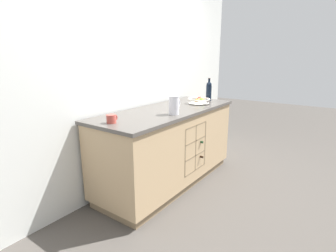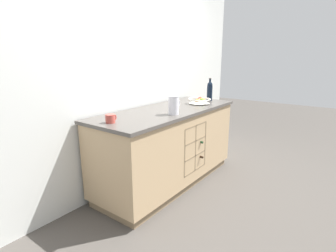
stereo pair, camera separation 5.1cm
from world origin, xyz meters
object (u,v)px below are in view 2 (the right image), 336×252
(white_pitcher, at_px, (174,105))
(standing_wine_bottle, at_px, (210,91))
(ceramic_mug, at_px, (110,119))
(fruit_bowl, at_px, (200,100))

(white_pitcher, xyz_separation_m, standing_wine_bottle, (1.04, 0.12, 0.04))
(white_pitcher, bearing_deg, ceramic_mug, 158.78)
(fruit_bowl, bearing_deg, standing_wine_bottle, 3.22)
(ceramic_mug, relative_size, standing_wine_bottle, 0.39)
(white_pitcher, height_order, standing_wine_bottle, standing_wine_bottle)
(ceramic_mug, height_order, standing_wine_bottle, standing_wine_bottle)
(fruit_bowl, xyz_separation_m, white_pitcher, (-0.73, -0.11, 0.06))
(ceramic_mug, bearing_deg, white_pitcher, -21.22)
(white_pitcher, relative_size, ceramic_mug, 1.64)
(white_pitcher, distance_m, ceramic_mug, 0.71)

